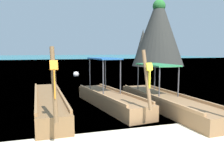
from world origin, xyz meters
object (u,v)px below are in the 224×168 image
object	(u,v)px
mooring_buoy_near	(76,74)
longtail_boat_yellow_ribbon	(111,99)
longtail_boat_pink_ribbon	(166,101)
longtail_boat_orange_ribbon	(49,103)
karst_rock	(157,31)

from	to	relation	value
mooring_buoy_near	longtail_boat_yellow_ribbon	bearing A→B (deg)	-91.21
longtail_boat_pink_ribbon	longtail_boat_orange_ribbon	bearing A→B (deg)	164.96
longtail_boat_orange_ribbon	karst_rock	xyz separation A→B (m)	(17.49, 23.83, 5.09)
mooring_buoy_near	karst_rock	bearing A→B (deg)	40.10
longtail_boat_pink_ribbon	karst_rock	distance (m)	28.64
karst_rock	mooring_buoy_near	world-z (taller)	karst_rock
longtail_boat_pink_ribbon	karst_rock	xyz separation A→B (m)	(12.87, 25.07, 5.08)
longtail_boat_orange_ribbon	mooring_buoy_near	bearing A→B (deg)	76.26
longtail_boat_yellow_ribbon	longtail_boat_pink_ribbon	bearing A→B (deg)	-27.14
longtail_boat_orange_ribbon	karst_rock	distance (m)	30.00
longtail_boat_orange_ribbon	karst_rock	bearing A→B (deg)	53.72
longtail_boat_yellow_ribbon	mooring_buoy_near	bearing A→B (deg)	88.79
longtail_boat_pink_ribbon	karst_rock	bearing A→B (deg)	62.83
longtail_boat_pink_ribbon	mooring_buoy_near	world-z (taller)	longtail_boat_pink_ribbon
longtail_boat_yellow_ribbon	mooring_buoy_near	size ratio (longest dim) A/B	10.96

